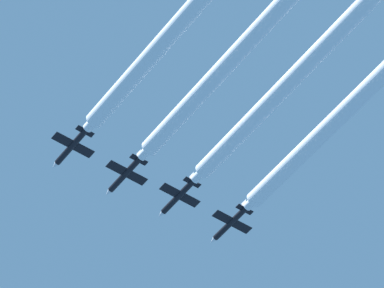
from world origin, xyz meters
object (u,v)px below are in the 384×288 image
object	(u,v)px
jet_inner_left	(124,175)
jet_inner_right	(230,224)
jet_far_left	(71,147)
jet_center	(177,197)

from	to	relation	value
jet_inner_left	jet_inner_right	distance (m)	23.21
jet_far_left	jet_inner_left	distance (m)	11.65
jet_center	jet_inner_right	xyz separation A→B (m)	(11.93, -0.18, -0.09)
jet_far_left	jet_inner_right	world-z (taller)	jet_inner_right
jet_far_left	jet_center	distance (m)	22.93
jet_inner_right	jet_far_left	bearing A→B (deg)	178.46
jet_center	jet_far_left	bearing A→B (deg)	178.11
jet_inner_left	jet_inner_right	world-z (taller)	jet_inner_right
jet_far_left	jet_inner_left	xyz separation A→B (m)	(11.65, 0.09, 0.12)
jet_far_left	jet_inner_left	size ratio (longest dim) A/B	1.00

